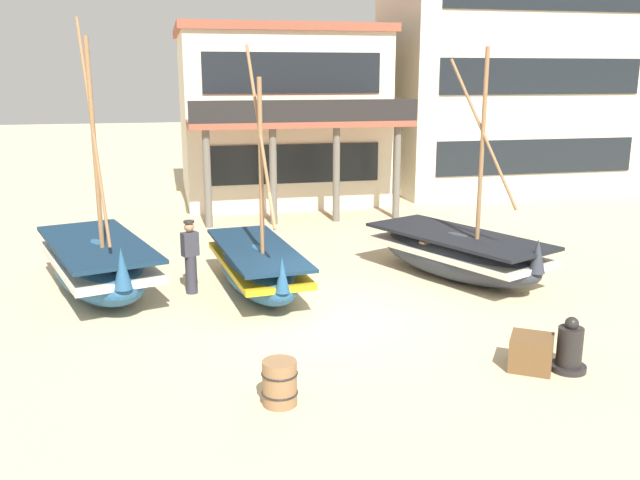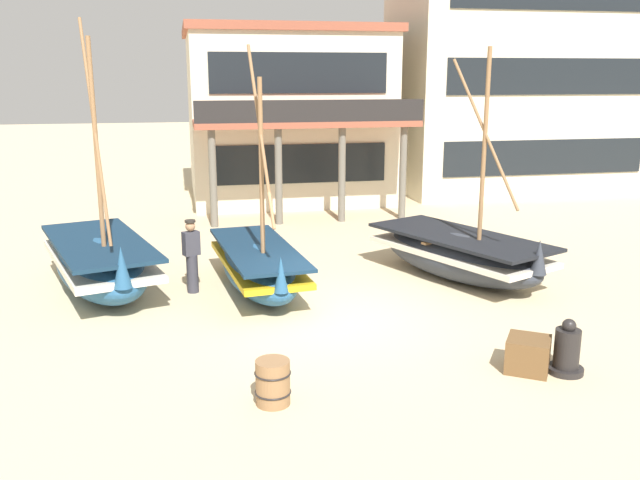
{
  "view_description": "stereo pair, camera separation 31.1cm",
  "coord_description": "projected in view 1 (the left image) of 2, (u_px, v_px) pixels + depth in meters",
  "views": [
    {
      "loc": [
        -3.16,
        -12.72,
        4.84
      ],
      "look_at": [
        0.0,
        1.0,
        1.4
      ],
      "focal_mm": 38.11,
      "sensor_mm": 36.0,
      "label": 1
    },
    {
      "loc": [
        -2.85,
        -12.79,
        4.84
      ],
      "look_at": [
        0.0,
        1.0,
        1.4
      ],
      "focal_mm": 38.11,
      "sensor_mm": 36.0,
      "label": 2
    }
  ],
  "objects": [
    {
      "name": "wooden_barrel",
      "position": [
        280.0,
        383.0,
        10.16
      ],
      "size": [
        0.56,
        0.56,
        0.7
      ],
      "color": "olive",
      "rests_on": "ground"
    },
    {
      "name": "capstan_winch",
      "position": [
        570.0,
        349.0,
        11.33
      ],
      "size": [
        0.6,
        0.6,
        0.95
      ],
      "color": "black",
      "rests_on": "ground"
    },
    {
      "name": "fishing_boat_centre_large",
      "position": [
        98.0,
        265.0,
        15.28
      ],
      "size": [
        3.13,
        5.04,
        6.01
      ],
      "color": "#23517A",
      "rests_on": "ground"
    },
    {
      "name": "fishing_boat_near_left",
      "position": [
        458.0,
        254.0,
        16.48
      ],
      "size": [
        3.61,
        5.06,
        5.44
      ],
      "color": "#2D333D",
      "rests_on": "ground"
    },
    {
      "name": "fishing_boat_far_right",
      "position": [
        257.0,
        267.0,
        15.45
      ],
      "size": [
        1.95,
        4.58,
        5.49
      ],
      "color": "#23517A",
      "rests_on": "ground"
    },
    {
      "name": "harbor_building_main",
      "position": [
        278.0,
        114.0,
        27.03
      ],
      "size": [
        7.75,
        9.27,
        6.61
      ],
      "color": "beige",
      "rests_on": "ground"
    },
    {
      "name": "cargo_crate",
      "position": [
        531.0,
        353.0,
        11.42
      ],
      "size": [
        0.95,
        0.95,
        0.57
      ],
      "primitive_type": "cube",
      "rotation": [
        0.0,
        0.0,
        0.98
      ],
      "color": "brown",
      "rests_on": "ground"
    },
    {
      "name": "harbor_building_annex",
      "position": [
        507.0,
        76.0,
        28.63
      ],
      "size": [
        10.44,
        5.74,
        9.52
      ],
      "color": "beige",
      "rests_on": "ground"
    },
    {
      "name": "ground_plane",
      "position": [
        331.0,
        318.0,
        13.88
      ],
      "size": [
        120.0,
        120.0,
        0.0
      ],
      "primitive_type": "plane",
      "color": "#CCB78E"
    },
    {
      "name": "fisherman_by_hull",
      "position": [
        191.0,
        258.0,
        15.26
      ],
      "size": [
        0.42,
        0.35,
        1.68
      ],
      "color": "#33333D",
      "rests_on": "ground"
    }
  ]
}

